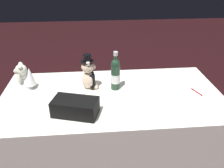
# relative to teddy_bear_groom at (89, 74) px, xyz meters

# --- Properties ---
(ground_plane) EXTENTS (12.00, 12.00, 0.00)m
(ground_plane) POSITION_rel_teddy_bear_groom_xyz_m (0.18, -0.13, -0.93)
(ground_plane) COLOR black
(reception_table) EXTENTS (1.83, 0.94, 0.80)m
(reception_table) POSITION_rel_teddy_bear_groom_xyz_m (0.18, -0.13, -0.53)
(reception_table) COLOR white
(reception_table) RESTS_ON ground_plane
(teddy_bear_groom) EXTENTS (0.14, 0.15, 0.31)m
(teddy_bear_groom) POSITION_rel_teddy_bear_groom_xyz_m (0.00, 0.00, 0.00)
(teddy_bear_groom) COLOR beige
(teddy_bear_groom) RESTS_ON reception_table
(teddy_bear_bride) EXTENTS (0.21, 0.16, 0.24)m
(teddy_bear_bride) POSITION_rel_teddy_bear_groom_xyz_m (-0.55, 0.04, -0.03)
(teddy_bear_bride) COLOR white
(teddy_bear_bride) RESTS_ON reception_table
(champagne_bottle) EXTENTS (0.08, 0.08, 0.34)m
(champagne_bottle) POSITION_rel_teddy_bear_groom_xyz_m (0.22, -0.03, 0.01)
(champagne_bottle) COLOR #1F3A27
(champagne_bottle) RESTS_ON reception_table
(signing_pen) EXTENTS (0.05, 0.13, 0.01)m
(signing_pen) POSITION_rel_teddy_bear_groom_xyz_m (0.90, -0.15, -0.13)
(signing_pen) COLOR maroon
(signing_pen) RESTS_ON reception_table
(gift_case_black) EXTENTS (0.36, 0.26, 0.12)m
(gift_case_black) POSITION_rel_teddy_bear_groom_xyz_m (-0.10, -0.38, -0.07)
(gift_case_black) COLOR black
(gift_case_black) RESTS_ON reception_table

